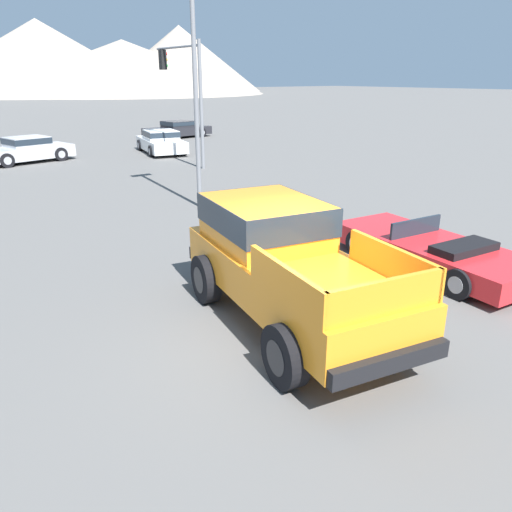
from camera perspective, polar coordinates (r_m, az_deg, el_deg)
name	(u,v)px	position (r m, az deg, el deg)	size (l,w,h in m)	color
ground_plane	(291,338)	(8.21, 3.98, -9.35)	(320.00, 320.00, 0.00)	#5B5956
orange_pickup_truck	(282,257)	(8.46, 3.01, -0.11)	(2.86, 5.37, 1.97)	orange
red_convertible_car	(432,251)	(11.60, 19.49, 0.58)	(2.26, 4.73, 0.99)	red
parked_car_dark	(178,129)	(35.80, -8.93, 14.14)	(4.76, 2.34, 1.11)	#232328
parked_car_white	(161,141)	(28.60, -10.79, 12.74)	(2.65, 4.62, 1.22)	white
parked_car_silver	(26,149)	(27.40, -24.77, 11.00)	(4.57, 2.66, 1.22)	#B7BABF
traffic_light_main	(183,79)	(24.45, -8.33, 19.35)	(0.38, 4.07, 5.49)	slate
street_lamp_post	(194,56)	(15.98, -7.08, 21.73)	(0.90, 0.24, 7.58)	slate
distant_mountain_range	(59,61)	(131.30, -21.63, 20.02)	(138.22, 74.03, 17.01)	gray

